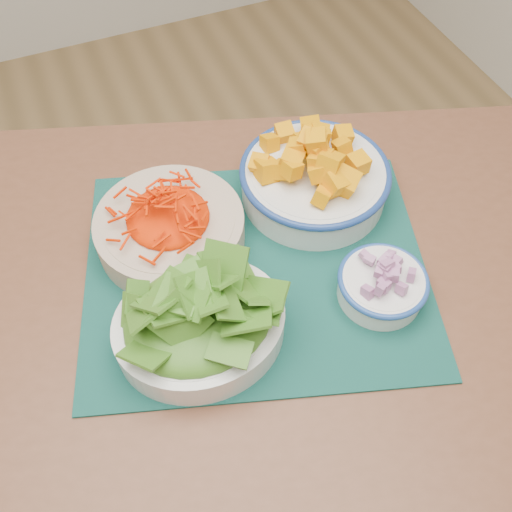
{
  "coord_description": "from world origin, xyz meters",
  "views": [
    {
      "loc": [
        0.13,
        -0.29,
        1.44
      ],
      "look_at": [
        0.31,
        0.15,
        0.78
      ],
      "focal_mm": 40.0,
      "sensor_mm": 36.0,
      "label": 1
    }
  ],
  "objects_px": {
    "squash_bowl": "(315,171)",
    "lettuce_bowl": "(199,318)",
    "onion_bowl": "(383,282)",
    "placemat": "(256,269)",
    "carrot_bowl": "(169,224)",
    "table": "(224,351)"
  },
  "relations": [
    {
      "from": "onion_bowl",
      "to": "squash_bowl",
      "type": "bearing_deg",
      "value": 90.74
    },
    {
      "from": "squash_bowl",
      "to": "onion_bowl",
      "type": "distance_m",
      "value": 0.21
    },
    {
      "from": "squash_bowl",
      "to": "lettuce_bowl",
      "type": "relative_size",
      "value": 1.25
    },
    {
      "from": "table",
      "to": "squash_bowl",
      "type": "height_order",
      "value": "squash_bowl"
    },
    {
      "from": "placemat",
      "to": "onion_bowl",
      "type": "xyz_separation_m",
      "value": [
        0.14,
        -0.11,
        0.03
      ]
    },
    {
      "from": "placemat",
      "to": "squash_bowl",
      "type": "distance_m",
      "value": 0.18
    },
    {
      "from": "squash_bowl",
      "to": "onion_bowl",
      "type": "bearing_deg",
      "value": -89.26
    },
    {
      "from": "table",
      "to": "carrot_bowl",
      "type": "relative_size",
      "value": 5.23
    },
    {
      "from": "placemat",
      "to": "carrot_bowl",
      "type": "height_order",
      "value": "carrot_bowl"
    },
    {
      "from": "table",
      "to": "placemat",
      "type": "distance_m",
      "value": 0.14
    },
    {
      "from": "table",
      "to": "onion_bowl",
      "type": "relative_size",
      "value": 10.47
    },
    {
      "from": "placemat",
      "to": "squash_bowl",
      "type": "relative_size",
      "value": 1.68
    },
    {
      "from": "lettuce_bowl",
      "to": "onion_bowl",
      "type": "height_order",
      "value": "lettuce_bowl"
    },
    {
      "from": "squash_bowl",
      "to": "lettuce_bowl",
      "type": "distance_m",
      "value": 0.3
    },
    {
      "from": "placemat",
      "to": "carrot_bowl",
      "type": "bearing_deg",
      "value": 152.35
    },
    {
      "from": "squash_bowl",
      "to": "table",
      "type": "bearing_deg",
      "value": -144.04
    },
    {
      "from": "placemat",
      "to": "onion_bowl",
      "type": "height_order",
      "value": "onion_bowl"
    },
    {
      "from": "table",
      "to": "squash_bowl",
      "type": "bearing_deg",
      "value": 54.57
    },
    {
      "from": "placemat",
      "to": "lettuce_bowl",
      "type": "distance_m",
      "value": 0.14
    },
    {
      "from": "placemat",
      "to": "lettuce_bowl",
      "type": "height_order",
      "value": "lettuce_bowl"
    },
    {
      "from": "table",
      "to": "lettuce_bowl",
      "type": "height_order",
      "value": "lettuce_bowl"
    },
    {
      "from": "squash_bowl",
      "to": "carrot_bowl",
      "type": "bearing_deg",
      "value": -180.0
    }
  ]
}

